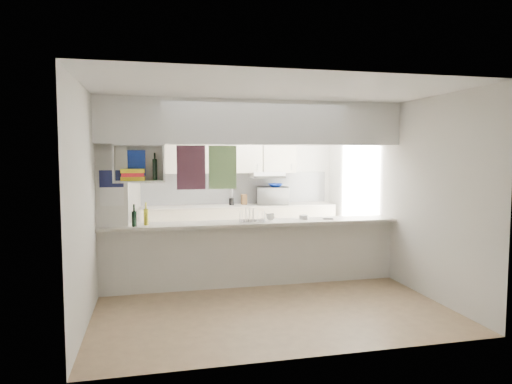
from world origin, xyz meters
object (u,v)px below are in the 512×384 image
object	(u,v)px
microwave	(273,196)
dish_rack	(252,216)
bowl	(275,185)
wine_bottles	(140,217)

from	to	relation	value
microwave	dish_rack	size ratio (longest dim) A/B	1.43
bowl	wine_bottles	bearing A→B (deg)	-138.65
bowl	wine_bottles	world-z (taller)	bowl
microwave	bowl	xyz separation A→B (m)	(0.04, -0.04, 0.20)
dish_rack	wine_bottles	bearing A→B (deg)	-166.35
microwave	bowl	world-z (taller)	bowl
bowl	wine_bottles	distance (m)	3.26
microwave	dish_rack	bearing A→B (deg)	79.46
microwave	bowl	distance (m)	0.21
bowl	dish_rack	distance (m)	2.31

